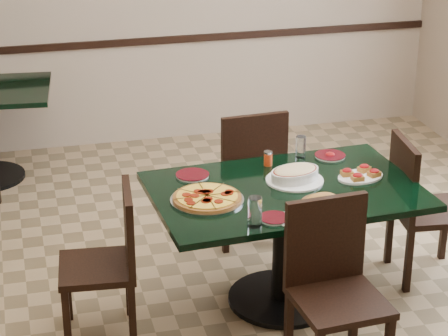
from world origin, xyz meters
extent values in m
plane|color=#8E7552|center=(0.00, 0.00, 0.00)|extent=(5.50, 5.50, 0.00)
cube|color=black|center=(0.00, 2.73, 0.90)|extent=(5.00, 0.03, 0.06)
cube|color=black|center=(0.25, -0.15, 0.73)|extent=(1.59, 1.08, 0.04)
cylinder|color=black|center=(0.25, -0.15, 0.35)|extent=(0.13, 0.13, 0.71)
cylinder|color=black|center=(0.25, -0.15, 0.01)|extent=(0.66, 0.66, 0.03)
cube|color=black|center=(0.25, 0.74, 0.46)|extent=(0.48, 0.48, 0.04)
cube|color=black|center=(0.27, 0.53, 0.72)|extent=(0.45, 0.07, 0.48)
cube|color=black|center=(0.43, 0.94, 0.22)|extent=(0.04, 0.04, 0.44)
cube|color=black|center=(0.46, 0.56, 0.22)|extent=(0.04, 0.04, 0.44)
cube|color=black|center=(0.05, 0.92, 0.22)|extent=(0.04, 0.04, 0.44)
cube|color=black|center=(0.07, 0.53, 0.22)|extent=(0.04, 0.04, 0.44)
cube|color=black|center=(0.29, -0.94, 0.46)|extent=(0.48, 0.48, 0.04)
cube|color=black|center=(0.28, -0.74, 0.71)|extent=(0.45, 0.07, 0.48)
cube|color=black|center=(0.09, -0.77, 0.22)|extent=(0.04, 0.04, 0.44)
cube|color=black|center=(0.47, -0.74, 0.22)|extent=(0.04, 0.04, 0.44)
cube|color=black|center=(1.23, -0.07, 0.44)|extent=(0.48, 0.48, 0.04)
cube|color=black|center=(1.04, -0.05, 0.69)|extent=(0.09, 0.43, 0.46)
cube|color=black|center=(1.03, -0.24, 0.21)|extent=(0.04, 0.04, 0.42)
cube|color=black|center=(1.44, 0.09, 0.21)|extent=(0.04, 0.04, 0.42)
cube|color=black|center=(1.07, 0.13, 0.21)|extent=(0.04, 0.04, 0.42)
cube|color=black|center=(-0.86, -0.23, 0.42)|extent=(0.45, 0.45, 0.04)
cube|color=black|center=(-0.67, -0.25, 0.66)|extent=(0.08, 0.42, 0.44)
cube|color=black|center=(-1.02, -0.04, 0.20)|extent=(0.04, 0.04, 0.40)
cube|color=black|center=(-0.67, -0.07, 0.20)|extent=(0.04, 0.04, 0.40)
cube|color=black|center=(-1.05, -0.39, 0.20)|extent=(0.04, 0.04, 0.40)
cube|color=black|center=(-0.70, -0.42, 0.20)|extent=(0.04, 0.04, 0.40)
cylinder|color=#B3B4BA|center=(-0.22, -0.21, 0.76)|extent=(0.41, 0.41, 0.01)
cylinder|color=brown|center=(-0.22, -0.21, 0.77)|extent=(0.38, 0.38, 0.02)
cylinder|color=yellow|center=(-0.22, -0.21, 0.78)|extent=(0.34, 0.34, 0.01)
cylinder|color=silver|center=(0.33, -0.07, 0.76)|extent=(0.34, 0.34, 0.01)
ellipsoid|color=beige|center=(0.33, -0.07, 0.82)|extent=(0.31, 0.24, 0.04)
ellipsoid|color=#A2672C|center=(0.35, -0.46, 0.81)|extent=(0.21, 0.13, 0.08)
cylinder|color=silver|center=(0.07, -0.53, 0.76)|extent=(0.16, 0.16, 0.01)
cylinder|color=#360309|center=(0.07, -0.53, 0.76)|extent=(0.16, 0.16, 0.00)
cylinder|color=silver|center=(0.67, 0.23, 0.76)|extent=(0.19, 0.19, 0.01)
cylinder|color=#360309|center=(0.67, 0.23, 0.76)|extent=(0.19, 0.19, 0.00)
ellipsoid|color=#920707|center=(0.67, 0.23, 0.77)|extent=(0.06, 0.06, 0.03)
cylinder|color=silver|center=(-0.23, 0.15, 0.76)|extent=(0.20, 0.20, 0.01)
cylinder|color=#360309|center=(-0.23, 0.15, 0.76)|extent=(0.20, 0.20, 0.00)
cube|color=silver|center=(0.16, -0.53, 0.75)|extent=(0.17, 0.17, 0.00)
cube|color=#B3B4BA|center=(0.18, -0.53, 0.76)|extent=(0.03, 0.14, 0.00)
cylinder|color=white|center=(0.49, 0.28, 0.82)|extent=(0.06, 0.06, 0.14)
cylinder|color=white|center=(-0.05, -0.57, 0.83)|extent=(0.08, 0.08, 0.16)
cylinder|color=red|center=(0.25, 0.20, 0.79)|extent=(0.05, 0.05, 0.08)
cylinder|color=#B3B4BA|center=(0.25, 0.20, 0.83)|extent=(0.05, 0.05, 0.01)
camera|label=1|loc=(-1.22, -4.50, 2.81)|focal=70.00mm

